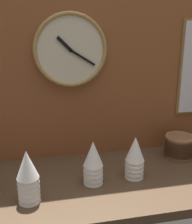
{
  "coord_description": "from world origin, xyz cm",
  "views": [
    {
      "loc": [
        -33.45,
        -105.55,
        64.61
      ],
      "look_at": [
        -10.27,
        4.0,
        29.16
      ],
      "focal_mm": 45.0,
      "sensor_mm": 36.0,
      "label": 1
    }
  ],
  "objects_px": {
    "cup_stack_center": "(93,162)",
    "bowl_stack_right": "(179,146)",
    "cup_stack_left": "(28,177)",
    "cup_stack_center_right": "(135,157)",
    "wall_clock": "(71,50)"
  },
  "relations": [
    {
      "from": "cup_stack_left",
      "to": "wall_clock",
      "type": "bearing_deg",
      "value": 58.12
    },
    {
      "from": "cup_stack_center_right",
      "to": "wall_clock",
      "type": "height_order",
      "value": "wall_clock"
    },
    {
      "from": "cup_stack_center_right",
      "to": "bowl_stack_right",
      "type": "relative_size",
      "value": 1.3
    },
    {
      "from": "wall_clock",
      "to": "cup_stack_center",
      "type": "bearing_deg",
      "value": -79.36
    },
    {
      "from": "cup_stack_left",
      "to": "cup_stack_center_right",
      "type": "xyz_separation_m",
      "value": [
        0.45,
        0.09,
        -0.01
      ]
    },
    {
      "from": "cup_stack_center",
      "to": "bowl_stack_right",
      "type": "relative_size",
      "value": 1.3
    },
    {
      "from": "cup_stack_center",
      "to": "cup_stack_center_right",
      "type": "relative_size",
      "value": 1.0
    },
    {
      "from": "bowl_stack_right",
      "to": "cup_stack_center_right",
      "type": "bearing_deg",
      "value": -154.08
    },
    {
      "from": "cup_stack_center",
      "to": "bowl_stack_right",
      "type": "distance_m",
      "value": 0.49
    },
    {
      "from": "cup_stack_center_right",
      "to": "wall_clock",
      "type": "relative_size",
      "value": 0.56
    },
    {
      "from": "cup_stack_left",
      "to": "bowl_stack_right",
      "type": "xyz_separation_m",
      "value": [
        0.73,
        0.23,
        -0.04
      ]
    },
    {
      "from": "cup_stack_center_right",
      "to": "wall_clock",
      "type": "bearing_deg",
      "value": 132.69
    },
    {
      "from": "cup_stack_center_right",
      "to": "bowl_stack_right",
      "type": "distance_m",
      "value": 0.32
    },
    {
      "from": "cup_stack_center",
      "to": "wall_clock",
      "type": "relative_size",
      "value": 0.56
    },
    {
      "from": "cup_stack_left",
      "to": "cup_stack_center",
      "type": "bearing_deg",
      "value": 16.53
    }
  ]
}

